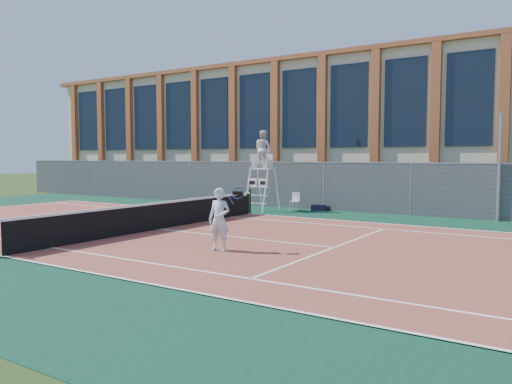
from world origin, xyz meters
The scene contains 13 objects.
ground centered at (0.00, 0.00, 0.00)m, with size 120.00×120.00×0.00m, color #233814.
apron centered at (0.00, 1.00, 0.01)m, with size 36.00×20.00×0.01m, color #0B3326.
tennis_court centered at (0.00, 0.00, 0.02)m, with size 23.77×10.97×0.02m, color brown.
tennis_net centered at (0.00, 0.00, 0.54)m, with size 0.10×11.30×1.10m.
fence centered at (0.00, 8.80, 1.10)m, with size 40.00×0.06×2.20m, color #595E60, non-canonical shape.
hedge centered at (0.00, 10.00, 1.10)m, with size 40.00×1.40×2.20m, color black.
building centered at (0.00, 17.95, 4.15)m, with size 45.00×10.60×8.22m.
steel_pole centered at (9.35, 8.70, 2.05)m, with size 0.12×0.12×4.10m, color #9EA0A5.
umpire_chair centered at (-0.23, 7.05, 2.73)m, with size 1.04×1.60×3.73m.
plastic_chair centered at (0.94, 7.98, 0.50)m, with size 0.41×0.41×0.83m.
sports_bag_near centered at (2.00, 8.27, 0.15)m, with size 0.67×0.27×0.28m, color black.
sports_bag_far centered at (2.17, 8.60, 0.11)m, with size 0.52×0.22×0.21m, color black.
tennis_player centered at (4.09, -2.05, 0.86)m, with size 0.95×0.67×1.66m.
Camera 1 is at (11.77, -12.33, 2.46)m, focal length 35.00 mm.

